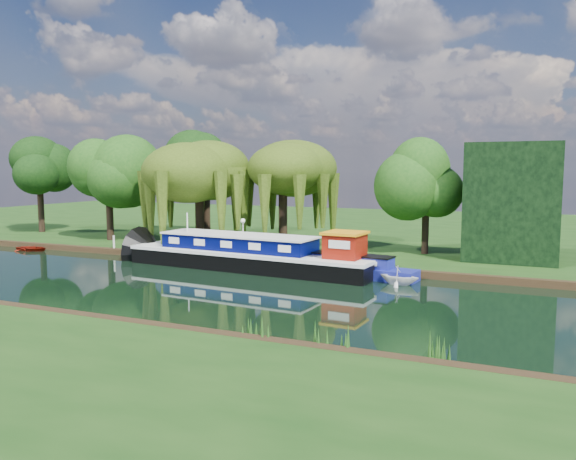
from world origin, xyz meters
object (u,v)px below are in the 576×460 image
at_px(dutch_barge, 252,255).
at_px(white_cruiser, 399,285).
at_px(red_dinghy, 32,251).
at_px(narrowboat, 337,266).

height_order(dutch_barge, white_cruiser, dutch_barge).
xyz_separation_m(dutch_barge, red_dinghy, (-20.51, 0.14, -0.93)).
distance_m(dutch_barge, red_dinghy, 20.53).
bearing_deg(dutch_barge, red_dinghy, -176.24).
bearing_deg(white_cruiser, red_dinghy, 94.41).
bearing_deg(dutch_barge, narrowboat, 7.46).
relative_size(red_dinghy, white_cruiser, 1.19).
relative_size(dutch_barge, narrowboat, 1.72).
xyz_separation_m(narrowboat, white_cruiser, (4.33, -1.56, -0.54)).
bearing_deg(white_cruiser, dutch_barge, 90.15).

